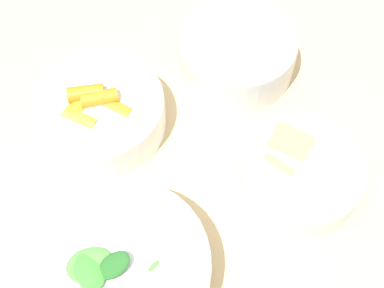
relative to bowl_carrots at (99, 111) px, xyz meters
The scene contains 5 objects.
dining_table 0.20m from the bowl_carrots, 35.04° to the right, with size 1.35×1.05×0.75m.
bowl_carrots is the anchor object (origin of this frame).
bowl_greens 0.21m from the bowl_carrots, 107.68° to the right, with size 0.19×0.19×0.08m.
bowl_beans_hotdog 0.20m from the bowl_carrots, ahead, with size 0.15×0.15×0.06m.
bowl_cookies 0.25m from the bowl_carrots, 46.75° to the right, with size 0.14×0.14×0.04m.
Camera 1 is at (-0.21, -0.29, 1.32)m, focal length 50.00 mm.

